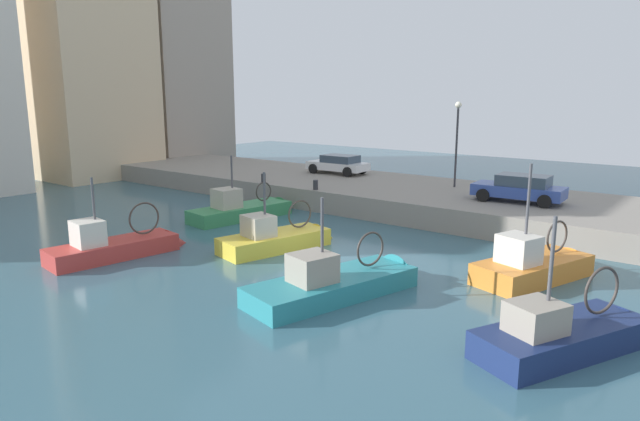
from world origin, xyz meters
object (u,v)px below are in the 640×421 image
(fishing_boat_green, at_px, (246,215))
(parked_car_white, at_px, (338,164))
(fishing_boat_navy, at_px, (569,345))
(fishing_boat_orange, at_px, (537,275))
(mooring_bollard_south, at_px, (316,185))
(fishing_boat_red, at_px, (121,253))
(parked_car_blue, at_px, (520,188))
(mooring_bollard_mid, at_px, (263,178))
(fishing_boat_teal, at_px, (342,290))
(quay_streetlamp, at_px, (457,130))
(fishing_boat_yellow, at_px, (281,245))

(fishing_boat_green, bearing_deg, parked_car_white, 5.57)
(fishing_boat_green, bearing_deg, fishing_boat_navy, -108.34)
(fishing_boat_orange, bearing_deg, mooring_bollard_south, 72.44)
(fishing_boat_red, distance_m, parked_car_white, 18.03)
(fishing_boat_red, height_order, parked_car_blue, fishing_boat_red)
(parked_car_blue, xyz_separation_m, mooring_bollard_mid, (-3.41, 14.20, -0.43))
(fishing_boat_teal, height_order, quay_streetlamp, quay_streetlamp)
(quay_streetlamp, bearing_deg, fishing_boat_teal, -168.15)
(fishing_boat_green, relative_size, parked_car_blue, 1.49)
(fishing_boat_red, distance_m, fishing_boat_green, 8.30)
(fishing_boat_navy, bearing_deg, fishing_boat_orange, 24.87)
(mooring_bollard_mid, bearing_deg, fishing_boat_navy, -115.64)
(parked_car_white, xyz_separation_m, mooring_bollard_south, (-5.90, -2.74, -0.38))
(fishing_boat_teal, relative_size, quay_streetlamp, 1.44)
(parked_car_blue, distance_m, mooring_bollard_mid, 14.60)
(fishing_boat_red, height_order, fishing_boat_green, fishing_boat_green)
(fishing_boat_navy, distance_m, quay_streetlamp, 18.95)
(quay_streetlamp, bearing_deg, fishing_boat_navy, -145.91)
(fishing_boat_orange, relative_size, fishing_boat_red, 0.95)
(fishing_boat_red, bearing_deg, fishing_boat_yellow, -41.43)
(fishing_boat_red, xyz_separation_m, mooring_bollard_mid, (11.92, 3.34, 1.34))
(fishing_boat_yellow, relative_size, mooring_bollard_south, 10.54)
(fishing_boat_red, relative_size, quay_streetlamp, 1.24)
(fishing_boat_teal, bearing_deg, fishing_boat_yellow, 61.35)
(mooring_bollard_mid, bearing_deg, parked_car_white, -12.01)
(fishing_boat_navy, distance_m, mooring_bollard_south, 18.77)
(fishing_boat_orange, xyz_separation_m, mooring_bollard_south, (4.30, 13.59, 1.34))
(fishing_boat_orange, distance_m, parked_car_blue, 8.60)
(fishing_boat_red, distance_m, fishing_boat_navy, 16.87)
(fishing_boat_green, bearing_deg, parked_car_blue, -59.36)
(quay_streetlamp, bearing_deg, fishing_boat_green, 141.18)
(fishing_boat_navy, relative_size, fishing_boat_green, 0.89)
(fishing_boat_navy, height_order, parked_car_white, fishing_boat_navy)
(fishing_boat_red, bearing_deg, fishing_boat_navy, -82.16)
(fishing_boat_green, bearing_deg, fishing_boat_orange, -92.21)
(fishing_boat_orange, relative_size, fishing_boat_navy, 0.97)
(fishing_boat_red, height_order, quay_streetlamp, quay_streetlamp)
(fishing_boat_yellow, bearing_deg, mooring_bollard_mid, 47.62)
(fishing_boat_teal, relative_size, mooring_bollard_south, 12.69)
(mooring_bollard_mid, bearing_deg, fishing_boat_orange, -103.73)
(fishing_boat_orange, bearing_deg, fishing_boat_navy, -155.13)
(fishing_boat_teal, bearing_deg, fishing_boat_green, 60.11)
(mooring_bollard_mid, bearing_deg, parked_car_blue, -76.51)
(fishing_boat_green, xyz_separation_m, parked_car_blue, (7.11, -12.00, 1.78))
(fishing_boat_navy, xyz_separation_m, mooring_bollard_south, (9.62, 16.06, 1.36))
(fishing_boat_green, bearing_deg, mooring_bollard_south, -26.01)
(fishing_boat_green, relative_size, mooring_bollard_mid, 11.92)
(fishing_boat_orange, relative_size, mooring_bollard_mid, 10.33)
(fishing_boat_red, relative_size, fishing_boat_green, 0.91)
(mooring_bollard_mid, bearing_deg, fishing_boat_teal, -127.34)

